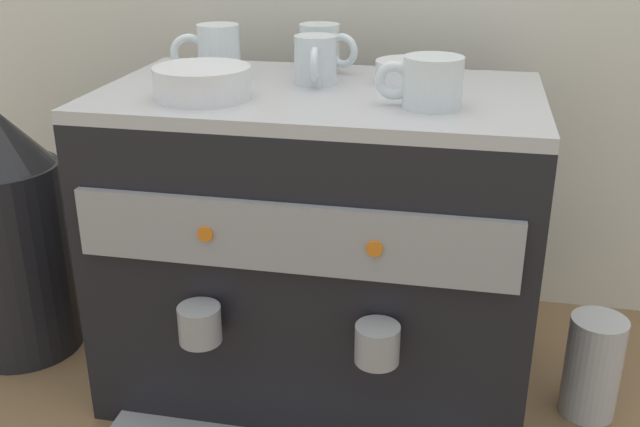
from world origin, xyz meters
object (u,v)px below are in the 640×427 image
Objects in this scene: coffee_grinder at (8,233)px; milk_pitcher at (593,366)px; ceramic_cup_0 at (430,82)px; ceramic_bowl_0 at (410,72)px; ceramic_bowl_1 at (202,83)px; ceramic_cup_1 at (216,51)px; espresso_machine at (319,245)px; ceramic_cup_2 at (315,60)px; ceramic_cup_3 at (322,48)px.

coffee_grinder is 0.93m from milk_pitcher.
ceramic_cup_0 is 0.70× the size of milk_pitcher.
ceramic_bowl_1 is (-0.26, -0.14, 0.00)m from ceramic_bowl_0.
ceramic_cup_0 is 0.26× the size of coffee_grinder.
milk_pitcher is at bearing -6.17° from ceramic_cup_1.
espresso_machine is 0.27m from ceramic_cup_2.
ceramic_cup_1 is at bearing 100.68° from ceramic_bowl_1.
ceramic_cup_2 is at bearing -165.41° from ceramic_bowl_0.
ceramic_cup_0 reaches higher than milk_pitcher.
milk_pitcher is at bearing 0.10° from coffee_grinder.
milk_pitcher is (0.58, -0.06, -0.43)m from ceramic_cup_1.
ceramic_cup_3 reaches higher than ceramic_bowl_0.
milk_pitcher is at bearing -15.40° from ceramic_bowl_0.
ceramic_bowl_0 is 0.30m from ceramic_bowl_1.
espresso_machine is at bearing 178.67° from milk_pitcher.
espresso_machine is 0.29m from ceramic_bowl_0.
ceramic_bowl_1 is (-0.12, -0.20, -0.02)m from ceramic_cup_3.
espresso_machine reaches higher than coffee_grinder.
espresso_machine is 0.31m from ceramic_cup_0.
coffee_grinder is (-0.49, -0.14, -0.29)m from ceramic_cup_3.
ceramic_bowl_1 is 0.47m from coffee_grinder.
ceramic_bowl_1 is (-0.29, -0.01, -0.01)m from ceramic_cup_0.
ceramic_cup_0 is at bearing 2.04° from ceramic_bowl_1.
ceramic_bowl_1 is (-0.14, -0.07, 0.26)m from espresso_machine.
coffee_grinder reaches higher than milk_pitcher.
espresso_machine is 6.31× the size of ceramic_cup_1.
milk_pitcher is (0.92, 0.00, -0.13)m from coffee_grinder.
ceramic_cup_1 is 0.28m from ceramic_bowl_0.
coffee_grinder is (-0.63, -0.08, -0.27)m from ceramic_bowl_0.
ceramic_cup_2 is at bearing 110.01° from espresso_machine.
ceramic_bowl_0 is at bearing 29.23° from ceramic_bowl_1.
espresso_machine is 0.51m from coffee_grinder.
ceramic_cup_1 is 0.23× the size of coffee_grinder.
ceramic_cup_3 is at bearing 158.66° from ceramic_bowl_0.
ceramic_bowl_0 reaches higher than coffee_grinder.
ceramic_bowl_0 is at bearing 14.59° from ceramic_cup_2.
espresso_machine is at bearing -148.71° from ceramic_bowl_0.
ceramic_cup_0 is at bearing -168.22° from milk_pitcher.
ceramic_cup_0 reaches higher than espresso_machine.
ceramic_bowl_0 is (0.12, 0.07, 0.25)m from espresso_machine.
ceramic_bowl_1 is 0.30× the size of coffee_grinder.
ceramic_cup_1 is at bearing 10.37° from coffee_grinder.
ceramic_cup_3 is at bearing 26.99° from ceramic_cup_1.
ceramic_bowl_1 is at bearing -173.37° from milk_pitcher.
coffee_grinder is at bearing -164.47° from ceramic_cup_3.
ceramic_cup_3 is at bearing 100.02° from espresso_machine.
milk_pitcher is at bearing 11.78° from ceramic_cup_0.
ceramic_bowl_1 is (0.02, -0.13, -0.02)m from ceramic_cup_1.
ceramic_cup_3 is 0.96× the size of ceramic_bowl_0.
ceramic_cup_1 is 0.15m from ceramic_cup_2.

